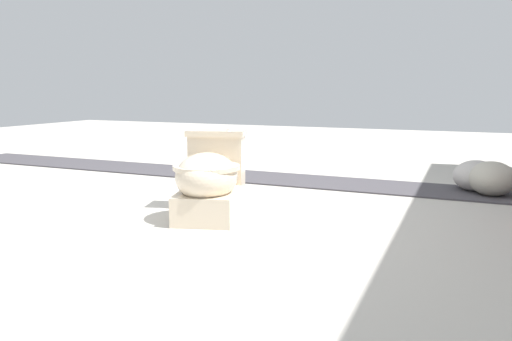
% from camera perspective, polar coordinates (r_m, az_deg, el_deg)
% --- Properties ---
extents(ground_plane, '(14.00, 14.00, 0.00)m').
position_cam_1_polar(ground_plane, '(3.05, -6.84, -5.27)').
color(ground_plane, '#B7B2A8').
extents(gravel_strip, '(0.56, 8.00, 0.01)m').
position_cam_1_polar(gravel_strip, '(4.10, 8.84, -1.42)').
color(gravel_strip, '#423F44').
rests_on(gravel_strip, ground).
extents(toilet, '(0.71, 0.53, 0.52)m').
position_cam_1_polar(toilet, '(3.01, -5.26, -1.13)').
color(toilet, beige).
rests_on(toilet, ground).
extents(boulder_near, '(0.39, 0.34, 0.25)m').
position_cam_1_polar(boulder_near, '(3.98, 25.37, -0.84)').
color(boulder_near, '#ADA899').
rests_on(boulder_near, ground).
extents(boulder_far, '(0.47, 0.43, 0.23)m').
position_cam_1_polar(boulder_far, '(4.11, 23.85, -0.55)').
color(boulder_far, '#B7B2AD').
rests_on(boulder_far, ground).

